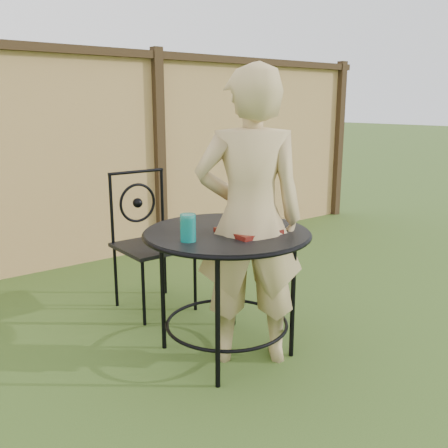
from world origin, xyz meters
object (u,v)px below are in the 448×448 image
patio_chair (150,237)px  salad_plate (248,231)px  patio_table (227,255)px  diner (250,220)px

patio_chair → salad_plate: 1.00m
patio_chair → salad_plate: size_ratio=3.52×
patio_table → patio_chair: patio_chair is taller
diner → patio_chair: bearing=-51.9°
patio_table → patio_chair: size_ratio=0.97×
salad_plate → diner: bearing=-106.0°
salad_plate → patio_chair: bearing=93.9°
patio_table → diner: 0.25m
patio_table → diner: diner is taller
patio_table → salad_plate: size_ratio=3.42×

